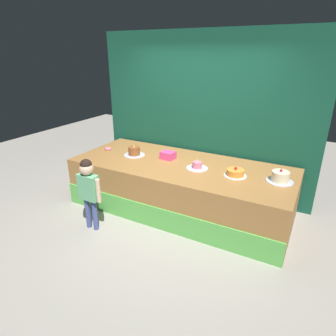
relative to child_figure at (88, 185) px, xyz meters
name	(u,v)px	position (x,y,z in m)	size (l,w,h in m)	color
ground_plane	(159,228)	(0.84, 0.44, -0.68)	(12.00, 12.00, 0.00)	gray
stage_platform	(180,186)	(0.84, 1.13, -0.31)	(3.38, 1.41, 0.75)	#9E6B38
curtain_backdrop	(202,116)	(0.84, 1.93, 0.67)	(3.79, 0.08, 2.70)	#144C38
child_figure	(88,185)	(0.00, 0.00, 0.00)	(0.41, 0.19, 1.05)	#3F4C8C
pink_box	(168,155)	(0.55, 1.25, 0.13)	(0.21, 0.18, 0.12)	#F0458A
donut	(108,149)	(-0.60, 1.15, 0.09)	(0.12, 0.12, 0.04)	pink
cake_far_left	(134,152)	(-0.02, 1.13, 0.14)	(0.35, 0.35, 0.19)	silver
cake_center_left	(197,166)	(1.13, 1.09, 0.11)	(0.32, 0.32, 0.16)	silver
cake_center_right	(235,173)	(1.70, 1.09, 0.12)	(0.32, 0.32, 0.14)	silver
cake_far_right	(280,177)	(2.28, 1.19, 0.14)	(0.35, 0.35, 0.18)	silver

